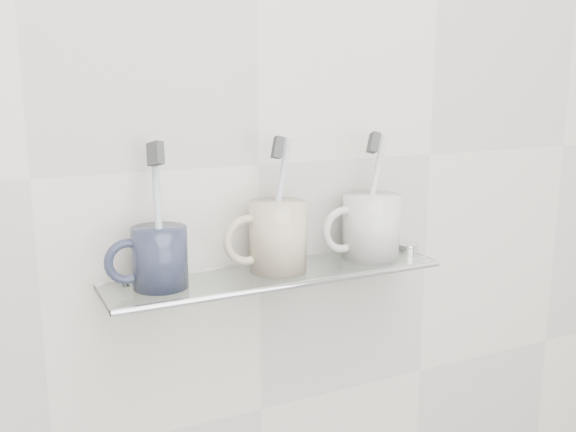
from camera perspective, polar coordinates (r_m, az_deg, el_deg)
wall_back at (r=0.96m, az=-2.62°, el=4.57°), size 2.50×0.00×2.50m
shelf_glass at (r=0.94m, az=-1.02°, el=-5.22°), size 0.50×0.12×0.01m
shelf_rail at (r=0.89m, az=0.52°, el=-6.17°), size 0.50×0.01×0.01m
bracket_left at (r=0.92m, az=-14.25°, el=-6.63°), size 0.02×0.03×0.02m
bracket_right at (r=1.08m, az=8.05°, el=-3.61°), size 0.02×0.03×0.02m
mug_left at (r=0.88m, az=-11.32°, el=-3.64°), size 0.09×0.09×0.08m
mug_left_handle at (r=0.87m, az=-14.07°, el=-3.94°), size 0.06×0.01×0.06m
toothbrush_left at (r=0.86m, az=-11.48°, el=0.17°), size 0.02×0.07×0.19m
bristles_left at (r=0.85m, az=-11.70°, el=5.45°), size 0.02×0.03×0.04m
mug_center at (r=0.93m, az=-0.89°, el=-1.83°), size 0.11×0.11×0.10m
mug_center_handle at (r=0.91m, az=-3.61°, el=-2.14°), size 0.07×0.01×0.07m
toothbrush_center at (r=0.92m, az=-0.90°, el=1.15°), size 0.06×0.04×0.19m
bristles_center at (r=0.91m, az=-0.92°, el=6.11°), size 0.02×0.03×0.04m
mug_right at (r=1.01m, az=7.41°, el=-0.92°), size 0.11×0.11×0.10m
mug_right_handle at (r=0.98m, az=4.94°, el=-1.22°), size 0.07×0.01×0.07m
toothbrush_right at (r=1.00m, az=7.49°, el=1.91°), size 0.07×0.04×0.18m
bristles_right at (r=0.99m, az=7.62°, el=6.48°), size 0.03×0.03×0.04m
chrome_cap at (r=1.06m, az=10.64°, el=-2.81°), size 0.03×0.03×0.01m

